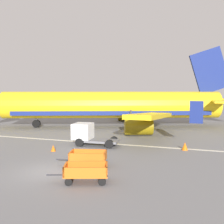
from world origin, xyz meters
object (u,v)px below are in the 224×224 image
at_px(baggage_cart_second_in_row, 88,158).
at_px(baggage_cart_nearest, 86,172).
at_px(service_truck_beside_carts, 88,134).
at_px(traffic_cone_near_plane, 53,148).
at_px(airplane, 119,106).
at_px(traffic_cone_mid_apron, 185,146).

bearing_deg(baggage_cart_second_in_row, baggage_cart_nearest, -68.75).
bearing_deg(baggage_cart_nearest, service_truck_beside_carts, 112.93).
distance_m(baggage_cart_second_in_row, traffic_cone_near_plane, 5.65).
bearing_deg(airplane, traffic_cone_mid_apron, -50.24).
relative_size(airplane, service_truck_beside_carts, 8.12).
bearing_deg(traffic_cone_mid_apron, service_truck_beside_carts, -175.00).
xyz_separation_m(airplane, baggage_cart_second_in_row, (3.41, -18.74, -2.45)).
distance_m(traffic_cone_near_plane, traffic_cone_mid_apron, 11.57).
xyz_separation_m(airplane, baggage_cart_nearest, (4.55, -21.68, -2.45)).
height_order(airplane, baggage_cart_second_in_row, airplane).
height_order(service_truck_beside_carts, traffic_cone_near_plane, service_truck_beside_carts).
xyz_separation_m(service_truck_beside_carts, traffic_cone_mid_apron, (9.00, 0.79, -0.75)).
distance_m(baggage_cart_nearest, baggage_cart_second_in_row, 3.15).
relative_size(service_truck_beside_carts, traffic_cone_near_plane, 8.10).
bearing_deg(baggage_cart_nearest, traffic_cone_near_plane, 133.52).
bearing_deg(baggage_cart_second_in_row, traffic_cone_mid_apron, 49.33).
distance_m(service_truck_beside_carts, traffic_cone_mid_apron, 9.07).
relative_size(baggage_cart_second_in_row, traffic_cone_near_plane, 6.55).
relative_size(baggage_cart_second_in_row, service_truck_beside_carts, 0.81).
bearing_deg(traffic_cone_mid_apron, traffic_cone_near_plane, -159.60).
height_order(baggage_cart_nearest, traffic_cone_mid_apron, baggage_cart_nearest).
bearing_deg(traffic_cone_near_plane, baggage_cart_nearest, -46.48).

